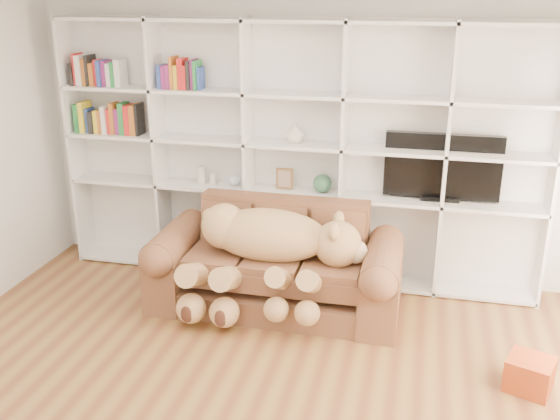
% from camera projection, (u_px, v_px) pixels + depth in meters
% --- Properties ---
extents(wall_back, '(5.00, 0.02, 2.70)m').
position_uv_depth(wall_back, '(300.00, 134.00, 5.78)').
color(wall_back, white).
rests_on(wall_back, floor).
extents(bookshelf, '(4.43, 0.35, 2.40)m').
position_uv_depth(bookshelf, '(271.00, 141.00, 5.72)').
color(bookshelf, white).
rests_on(bookshelf, floor).
extents(sofa, '(2.12, 0.91, 0.89)m').
position_uv_depth(sofa, '(277.00, 269.00, 5.39)').
color(sofa, brown).
rests_on(sofa, floor).
extents(teddy_bear, '(1.49, 0.84, 0.87)m').
position_uv_depth(teddy_bear, '(267.00, 248.00, 5.14)').
color(teddy_bear, tan).
rests_on(teddy_bear, sofa).
extents(throw_pillow, '(0.35, 0.20, 0.36)m').
position_uv_depth(throw_pillow, '(232.00, 228.00, 5.53)').
color(throw_pillow, '#4F0D19').
rests_on(throw_pillow, sofa).
extents(gift_box, '(0.37, 0.36, 0.24)m').
position_uv_depth(gift_box, '(529.00, 374.00, 4.31)').
color(gift_box, '#B24117').
rests_on(gift_box, floor).
extents(tv, '(1.00, 0.18, 0.59)m').
position_uv_depth(tv, '(442.00, 168.00, 5.43)').
color(tv, black).
rests_on(tv, bookshelf).
extents(picture_frame, '(0.16, 0.03, 0.20)m').
position_uv_depth(picture_frame, '(285.00, 178.00, 5.75)').
color(picture_frame, brown).
rests_on(picture_frame, bookshelf).
extents(green_vase, '(0.17, 0.17, 0.17)m').
position_uv_depth(green_vase, '(322.00, 183.00, 5.68)').
color(green_vase, '#305E41').
rests_on(green_vase, bookshelf).
extents(figurine_tall, '(0.10, 0.10, 0.17)m').
position_uv_depth(figurine_tall, '(201.00, 175.00, 5.94)').
color(figurine_tall, beige).
rests_on(figurine_tall, bookshelf).
extents(figurine_short, '(0.09, 0.09, 0.12)m').
position_uv_depth(figurine_short, '(213.00, 178.00, 5.92)').
color(figurine_short, beige).
rests_on(figurine_short, bookshelf).
extents(snow_globe, '(0.11, 0.11, 0.11)m').
position_uv_depth(snow_globe, '(235.00, 180.00, 5.87)').
color(snow_globe, silver).
rests_on(snow_globe, bookshelf).
extents(shelf_vase, '(0.19, 0.19, 0.18)m').
position_uv_depth(shelf_vase, '(294.00, 133.00, 5.59)').
color(shelf_vase, beige).
rests_on(shelf_vase, bookshelf).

